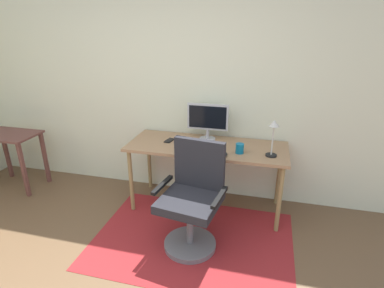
{
  "coord_description": "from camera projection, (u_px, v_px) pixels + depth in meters",
  "views": [
    {
      "loc": [
        1.08,
        -1.15,
        1.95
      ],
      "look_at": [
        0.39,
        1.55,
        0.85
      ],
      "focal_mm": 28.52,
      "sensor_mm": 36.0,
      "label": 1
    }
  ],
  "objects": [
    {
      "name": "cell_phone",
      "position": [
        169.0,
        140.0,
        3.36
      ],
      "size": [
        0.09,
        0.15,
        0.01
      ],
      "primitive_type": "cube",
      "rotation": [
        0.0,
        0.0,
        -0.17
      ],
      "color": "black",
      "rests_on": "desk"
    },
    {
      "name": "side_table",
      "position": [
        11.0,
        145.0,
        3.76
      ],
      "size": [
        0.68,
        0.45,
        0.71
      ],
      "color": "brown",
      "rests_on": "ground"
    },
    {
      "name": "keyboard",
      "position": [
        197.0,
        152.0,
        3.06
      ],
      "size": [
        0.43,
        0.13,
        0.02
      ],
      "primitive_type": "cube",
      "color": "black",
      "rests_on": "desk"
    },
    {
      "name": "area_rug",
      "position": [
        193.0,
        239.0,
        2.96
      ],
      "size": [
        1.89,
        1.32,
        0.01
      ],
      "primitive_type": "cube",
      "color": "maroon",
      "rests_on": "ground"
    },
    {
      "name": "desk",
      "position": [
        207.0,
        151.0,
        3.27
      ],
      "size": [
        1.69,
        0.65,
        0.75
      ],
      "color": "#9B7451",
      "rests_on": "ground"
    },
    {
      "name": "desk_lamp",
      "position": [
        273.0,
        132.0,
        2.89
      ],
      "size": [
        0.11,
        0.11,
        0.36
      ],
      "color": "black",
      "rests_on": "desk"
    },
    {
      "name": "office_chair",
      "position": [
        193.0,
        202.0,
        2.76
      ],
      "size": [
        0.63,
        0.57,
        1.0
      ],
      "rotation": [
        0.0,
        0.0,
        -0.15
      ],
      "color": "slate",
      "rests_on": "ground"
    },
    {
      "name": "computer_mouse",
      "position": [
        224.0,
        154.0,
        2.97
      ],
      "size": [
        0.06,
        0.1,
        0.03
      ],
      "primitive_type": "ellipsoid",
      "color": "black",
      "rests_on": "desk"
    },
    {
      "name": "monitor",
      "position": [
        208.0,
        119.0,
        3.33
      ],
      "size": [
        0.45,
        0.18,
        0.4
      ],
      "color": "#B2B2B7",
      "rests_on": "desk"
    },
    {
      "name": "wall_back",
      "position": [
        173.0,
        85.0,
        3.51
      ],
      "size": [
        6.0,
        0.1,
        2.6
      ],
      "primitive_type": "cube",
      "color": "beige",
      "rests_on": "ground"
    },
    {
      "name": "coffee_cup",
      "position": [
        240.0,
        148.0,
        3.03
      ],
      "size": [
        0.08,
        0.08,
        0.1
      ],
      "primitive_type": "cylinder",
      "color": "#0E6891",
      "rests_on": "desk"
    }
  ]
}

